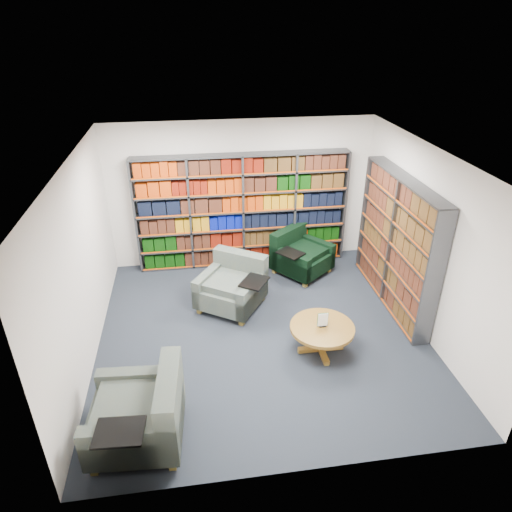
{
  "coord_description": "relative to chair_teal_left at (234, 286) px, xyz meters",
  "views": [
    {
      "loc": [
        -0.94,
        -5.7,
        4.46
      ],
      "look_at": [
        0.0,
        0.6,
        1.05
      ],
      "focal_mm": 32.0,
      "sensor_mm": 36.0,
      "label": 1
    }
  ],
  "objects": [
    {
      "name": "bookshelf_right",
      "position": [
        2.69,
        -0.27,
        0.75
      ],
      "size": [
        0.28,
        2.5,
        2.2
      ],
      "color": "#47494F",
      "rests_on": "ground"
    },
    {
      "name": "chair_green_right",
      "position": [
        1.35,
        0.95,
        -0.02
      ],
      "size": [
        1.28,
        1.28,
        0.83
      ],
      "color": "black",
      "rests_on": "ground"
    },
    {
      "name": "bookshelf_back",
      "position": [
        0.34,
        1.47,
        0.75
      ],
      "size": [
        4.0,
        0.28,
        2.2
      ],
      "color": "#47494F",
      "rests_on": "ground"
    },
    {
      "name": "room_shell",
      "position": [
        0.34,
        -0.87,
        1.05
      ],
      "size": [
        5.02,
        5.02,
        2.82
      ],
      "color": "black",
      "rests_on": "ground"
    },
    {
      "name": "chair_teal_left",
      "position": [
        0.0,
        0.0,
        0.0
      ],
      "size": [
        1.33,
        1.33,
        0.87
      ],
      "color": "#0C2038",
      "rests_on": "ground"
    },
    {
      "name": "coffee_table",
      "position": [
        1.14,
        -1.43,
        0.0
      ],
      "size": [
        0.94,
        0.94,
        0.66
      ],
      "color": "olive",
      "rests_on": "ground"
    },
    {
      "name": "chair_teal_front",
      "position": [
        -1.3,
        -2.68,
        0.03
      ],
      "size": [
        1.1,
        1.25,
        0.94
      ],
      "color": "#0C2038",
      "rests_on": "ground"
    }
  ]
}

